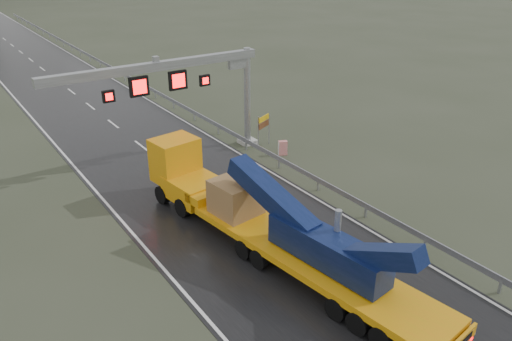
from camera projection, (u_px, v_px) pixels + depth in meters
ground at (349, 308)px, 20.94m from camera, size 400.00×400.00×0.00m
road at (72, 92)px, 50.79m from camera, size 11.00×200.00×0.02m
guardrail at (169, 99)px, 46.18m from camera, size 0.20×140.00×1.40m
sign_gantry at (187, 80)px, 33.10m from camera, size 14.90×1.20×7.42m
heavy_haul_truck at (251, 212)px, 24.88m from camera, size 5.02×19.06×4.44m
exit_sign_pair at (264, 124)px, 36.89m from camera, size 1.28×0.64×2.37m
striped_barrier at (283, 148)px, 35.70m from camera, size 0.70×0.54×1.04m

